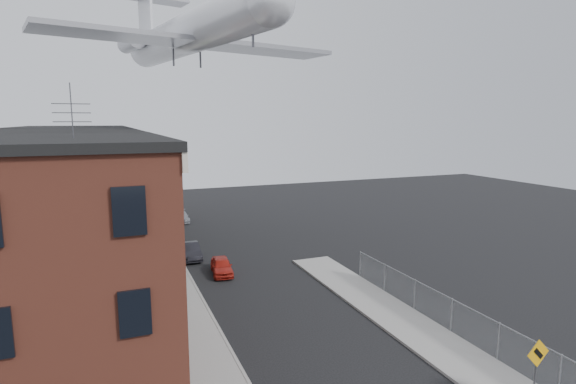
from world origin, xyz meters
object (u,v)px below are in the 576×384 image
Objects in this scene: warning_sign at (537,362)px; street_tree at (156,207)px; utility_pole at (165,215)px; car_mid at (190,251)px; car_near at (222,266)px; car_far at (181,217)px; airplane at (188,34)px.

warning_sign is 30.96m from street_tree.
utility_pole reaches higher than warning_sign.
utility_pole is at bearing 120.48° from warning_sign.
street_tree is 1.36× the size of car_mid.
street_tree is 10.54m from car_near.
car_far is at bearing 101.10° from warning_sign.
warning_sign is at bearing -61.92° from car_near.
utility_pole is (-11.20, 19.03, 2.79)m from warning_sign.
car_near is 0.13× the size of airplane.
airplane reaches higher than utility_pole.
street_tree is at bearing 135.80° from airplane.
car_mid is 0.14× the size of airplane.
utility_pole reaches higher than car_near.
airplane is at bearing -91.03° from car_far.
car_near is (3.47, -9.53, -2.86)m from street_tree.
street_tree reaches higher than car_mid.
airplane is (0.79, 2.27, 17.05)m from car_mid.
street_tree reaches higher than warning_sign.
warning_sign is 0.54× the size of street_tree.
car_far is (0.00, 18.29, -0.05)m from car_near.
warning_sign is at bearing -72.95° from airplane.
utility_pole is 2.36× the size of car_mid.
utility_pole is at bearing -99.38° from car_far.
street_tree is at bearing 112.63° from car_mid.
car_far is 0.14× the size of airplane.
airplane is (-0.63, 6.77, 17.09)m from car_near.
car_near is 18.29m from car_far.
utility_pole is 6.78m from car_mid.
street_tree reaches higher than car_far.
utility_pole is at bearing -91.89° from street_tree.
airplane is at bearing 71.27° from car_mid.
street_tree is 0.20× the size of airplane.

